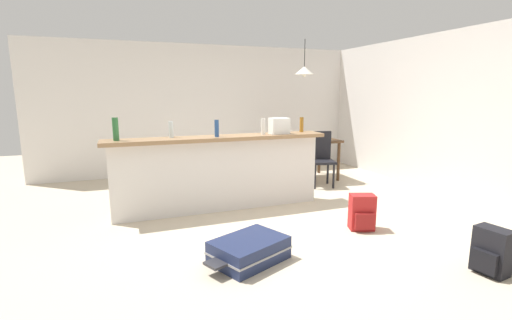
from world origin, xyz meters
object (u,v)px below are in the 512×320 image
pendant_lamp (304,70)px  backpack_black (491,252)px  bottle_white (263,127)px  bottle_clear (171,129)px  dining_table (306,144)px  backpack_red (362,213)px  dining_chair_near_partition (321,156)px  bottle_green (116,129)px  bottle_blue (217,128)px  bottle_amber (302,125)px  grocery_bag (279,126)px  suitcase_flat_navy (249,250)px

pendant_lamp → backpack_black: pendant_lamp is taller
bottle_white → pendant_lamp: size_ratio=0.34×
bottle_white → backpack_black: bottle_white is taller
bottle_white → bottle_clear: bearing=175.5°
bottle_white → dining_table: bottle_white is taller
backpack_red → dining_chair_near_partition: bearing=73.2°
bottle_green → backpack_red: bottle_green is taller
bottle_blue → bottle_amber: 1.32m
bottle_blue → dining_table: 2.41m
backpack_red → bottle_white: bearing=120.5°
grocery_bag → backpack_red: size_ratio=0.62×
grocery_bag → backpack_red: bearing=-68.4°
bottle_amber → backpack_black: 2.85m
bottle_green → bottle_amber: bearing=1.8°
bottle_white → suitcase_flat_navy: (-0.76, -1.57, -1.02)m
pendant_lamp → backpack_black: (-0.09, -3.77, -1.77)m
bottle_clear → dining_table: (2.56, 1.12, -0.47)m
bottle_clear → backpack_black: bottle_clear is taller
dining_table → backpack_black: size_ratio=2.62×
backpack_red → backpack_black: same height
bottle_green → dining_chair_near_partition: size_ratio=0.30×
grocery_bag → pendant_lamp: size_ratio=0.40×
bottle_amber → backpack_red: size_ratio=0.51×
bottle_green → bottle_blue: (1.23, -0.06, -0.03)m
bottle_green → dining_table: (3.23, 1.20, -0.51)m
bottle_blue → bottle_amber: size_ratio=1.03×
bottle_amber → backpack_red: (0.10, -1.37, -0.92)m
bottle_green → backpack_red: bearing=-26.0°
dining_chair_near_partition → pendant_lamp: size_ratio=1.44×
dining_chair_near_partition → grocery_bag: bearing=-147.4°
bottle_amber → pendant_lamp: bearing=61.2°
bottle_clear → bottle_amber: bottle_amber is taller
dining_table → pendant_lamp: pendant_lamp is taller
dining_chair_near_partition → bottle_clear: bearing=-166.7°
bottle_green → dining_chair_near_partition: bottle_green is taller
dining_chair_near_partition → backpack_black: bearing=-93.1°
bottle_clear → pendant_lamp: 2.86m
bottle_clear → dining_table: 2.84m
grocery_bag → bottle_clear: bearing=176.4°
bottle_blue → dining_chair_near_partition: bearing=20.4°
bottle_amber → backpack_red: bottle_amber is taller
suitcase_flat_navy → dining_chair_near_partition: bearing=47.2°
dining_table → suitcase_flat_navy: 3.53m
pendant_lamp → suitcase_flat_navy: size_ratio=0.73×
grocery_bag → bottle_white: bearing=-179.4°
bottle_amber → grocery_bag: 0.41m
bottle_green → dining_table: size_ratio=0.25×
bottle_clear → suitcase_flat_navy: bearing=-74.2°
dining_table → dining_chair_near_partition: 0.53m
dining_chair_near_partition → pendant_lamp: bearing=99.6°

